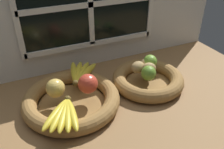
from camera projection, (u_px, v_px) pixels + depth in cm
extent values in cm
cube|color=olive|center=(116.00, 97.00, 100.83)|extent=(140.00, 90.00, 3.00)
cube|color=silver|center=(89.00, 11.00, 108.45)|extent=(140.00, 3.00, 55.00)
cube|color=black|center=(90.00, 4.00, 105.12)|extent=(64.00, 0.80, 38.00)
cube|color=white|center=(90.00, 5.00, 104.66)|extent=(2.40, 1.20, 38.00)
cube|color=white|center=(90.00, 5.00, 104.66)|extent=(64.00, 1.20, 2.40)
cube|color=white|center=(15.00, 14.00, 93.46)|extent=(2.40, 1.20, 40.40)
cube|color=white|center=(92.00, 44.00, 114.80)|extent=(64.00, 1.20, 2.40)
cylinder|color=olive|center=(72.00, 104.00, 93.51)|extent=(26.41, 26.41, 1.00)
torus|color=olive|center=(72.00, 99.00, 92.19)|extent=(38.17, 38.17, 5.96)
cylinder|color=olive|center=(147.00, 84.00, 105.74)|extent=(21.03, 21.03, 1.00)
torus|color=olive|center=(148.00, 79.00, 104.41)|extent=(31.60, 31.60, 5.96)
sphere|color=#DBB756|center=(55.00, 88.00, 87.35)|extent=(7.14, 7.14, 7.14)
sphere|color=#CC422D|center=(88.00, 84.00, 89.35)|extent=(7.64, 7.64, 7.64)
ellipsoid|color=yellow|center=(56.00, 114.00, 78.51)|extent=(13.54, 14.29, 2.83)
ellipsoid|color=yellow|center=(60.00, 115.00, 78.24)|extent=(11.68, 15.62, 2.83)
ellipsoid|color=yellow|center=(64.00, 115.00, 78.15)|extent=(9.51, 16.54, 2.83)
ellipsoid|color=yellow|center=(68.00, 115.00, 78.24)|extent=(7.09, 17.02, 2.83)
ellipsoid|color=yellow|center=(72.00, 114.00, 78.52)|extent=(4.48, 17.06, 2.83)
sphere|color=brown|center=(68.00, 99.00, 85.28)|extent=(2.54, 2.54, 2.54)
ellipsoid|color=gold|center=(86.00, 73.00, 100.66)|extent=(14.69, 13.32, 2.77)
ellipsoid|color=gold|center=(82.00, 72.00, 101.14)|extent=(12.46, 15.33, 2.77)
ellipsoid|color=gold|center=(78.00, 72.00, 101.31)|extent=(9.70, 16.66, 2.77)
ellipsoid|color=gold|center=(74.00, 72.00, 101.16)|extent=(6.50, 17.27, 2.77)
sphere|color=brown|center=(76.00, 83.00, 94.08)|extent=(2.49, 2.49, 2.49)
ellipsoid|color=#A38451|center=(138.00, 67.00, 102.39)|extent=(7.86, 7.04, 5.10)
ellipsoid|color=#A38451|center=(149.00, 68.00, 101.45)|extent=(7.70, 6.80, 5.14)
ellipsoid|color=tan|center=(147.00, 63.00, 105.82)|extent=(7.20, 5.86, 4.74)
sphere|color=olive|center=(149.00, 73.00, 97.10)|extent=(6.27, 6.27, 6.27)
sphere|color=#6B9E33|center=(150.00, 62.00, 105.36)|extent=(6.28, 6.28, 6.28)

